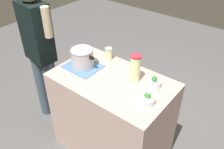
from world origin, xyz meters
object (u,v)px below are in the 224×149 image
Objects in this scene: mason_jar at (109,54)px; broccoli_bowl_front at (154,82)px; lemonade_pitcher at (135,68)px; person_cook at (40,52)px; broccoli_bowl_center at (147,99)px; cooking_pot at (82,58)px.

mason_jar is 0.60m from broccoli_bowl_front.
mason_jar is at bearing -19.20° from lemonade_pitcher.
person_cook is at bearing 26.22° from mason_jar.
broccoli_bowl_front reaches higher than broccoli_bowl_center.
mason_jar is at bearing -26.13° from broccoli_bowl_center.
mason_jar is at bearing -153.78° from person_cook.
lemonade_pitcher is 2.14× the size of broccoli_bowl_front.
person_cook is (1.27, 0.23, -0.05)m from broccoli_bowl_front.
broccoli_bowl_center is (-0.24, 0.18, -0.10)m from lemonade_pitcher.
person_cook is (1.34, 0.02, -0.05)m from broccoli_bowl_center.
cooking_pot is 0.53m from lemonade_pitcher.
person_cook reaches higher than broccoli_bowl_front.
broccoli_bowl_front is (-0.18, -0.04, -0.10)m from lemonade_pitcher.
lemonade_pitcher is at bearing -170.13° from person_cook.
cooking_pot is at bearing -3.86° from broccoli_bowl_center.
lemonade_pitcher is 2.11× the size of mason_jar.
mason_jar is 1.01× the size of broccoli_bowl_front.
cooking_pot is 2.17× the size of broccoli_bowl_center.
cooking_pot is at bearing 13.64° from broccoli_bowl_front.
broccoli_bowl_center is (-0.75, 0.05, -0.07)m from cooking_pot.
person_cook is at bearing 6.49° from cooking_pot.
lemonade_pitcher reaches higher than broccoli_bowl_center.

